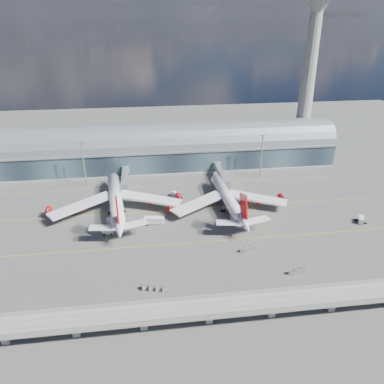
{
  "coord_description": "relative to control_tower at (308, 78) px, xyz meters",
  "views": [
    {
      "loc": [
        -16.91,
        -141.45,
        86.69
      ],
      "look_at": [
        3.44,
        10.0,
        14.0
      ],
      "focal_mm": 35.0,
      "sensor_mm": 36.0,
      "label": 1
    }
  ],
  "objects": [
    {
      "name": "ground",
      "position": [
        -85.0,
        -83.0,
        -51.64
      ],
      "size": [
        500.0,
        500.0,
        0.0
      ],
      "primitive_type": "plane",
      "color": "#474744",
      "rests_on": "ground"
    },
    {
      "name": "taxi_lines",
      "position": [
        -85.0,
        -60.89,
        -51.63
      ],
      "size": [
        200.0,
        80.12,
        0.01
      ],
      "color": "gold",
      "rests_on": "ground"
    },
    {
      "name": "terminal",
      "position": [
        -85.0,
        -5.01,
        -40.3
      ],
      "size": [
        200.0,
        30.0,
        28.0
      ],
      "color": "#1F2934",
      "rests_on": "ground"
    },
    {
      "name": "control_tower",
      "position": [
        0.0,
        0.0,
        0.0
      ],
      "size": [
        19.0,
        19.0,
        103.0
      ],
      "color": "gray",
      "rests_on": "ground"
    },
    {
      "name": "guideway",
      "position": [
        -85.0,
        -138.0,
        -46.34
      ],
      "size": [
        220.0,
        8.5,
        7.2
      ],
      "color": "gray",
      "rests_on": "ground"
    },
    {
      "name": "floodlight_mast_left",
      "position": [
        -135.0,
        -28.0,
        -38.0
      ],
      "size": [
        3.0,
        0.7,
        25.7
      ],
      "color": "gray",
      "rests_on": "ground"
    },
    {
      "name": "floodlight_mast_right",
      "position": [
        -35.0,
        -28.0,
        -38.0
      ],
      "size": [
        3.0,
        0.7,
        25.7
      ],
      "color": "gray",
      "rests_on": "ground"
    },
    {
      "name": "airliner_left",
      "position": [
        -116.86,
        -61.09,
        -45.64
      ],
      "size": [
        65.6,
        68.97,
        21.0
      ],
      "rotation": [
        0.0,
        0.0,
        0.1
      ],
      "color": "white",
      "rests_on": "ground"
    },
    {
      "name": "airliner_right",
      "position": [
        -62.83,
        -65.7,
        -46.46
      ],
      "size": [
        60.16,
        62.88,
        19.95
      ],
      "rotation": [
        0.0,
        0.0,
        0.05
      ],
      "color": "white",
      "rests_on": "ground"
    },
    {
      "name": "jet_bridge_left",
      "position": [
        -113.58,
        -29.88,
        -46.46
      ],
      "size": [
        4.4,
        28.0,
        7.25
      ],
      "color": "gray",
      "rests_on": "ground"
    },
    {
      "name": "jet_bridge_right",
      "position": [
        -59.41,
        -31.82,
        -46.46
      ],
      "size": [
        4.4,
        32.0,
        7.25
      ],
      "color": "gray",
      "rests_on": "ground"
    },
    {
      "name": "service_truck_0",
      "position": [
        -118.56,
        -74.56,
        -50.14
      ],
      "size": [
        4.98,
        7.31,
        2.89
      ],
      "rotation": [
        0.0,
        0.0,
        0.43
      ],
      "color": "silver",
      "rests_on": "ground"
    },
    {
      "name": "service_truck_1",
      "position": [
        -119.78,
        -81.21,
        -50.24
      ],
      "size": [
        4.84,
        2.51,
        2.77
      ],
      "rotation": [
        0.0,
        0.0,
        1.54
      ],
      "color": "silver",
      "rests_on": "ground"
    },
    {
      "name": "service_truck_2",
      "position": [
        -99.4,
        -74.85,
        -49.93
      ],
      "size": [
        9.4,
        4.55,
        3.28
      ],
      "rotation": [
        0.0,
        0.0,
        1.35
      ],
      "color": "silver",
      "rests_on": "ground"
    },
    {
      "name": "service_truck_3",
      "position": [
        -4.89,
        -86.5,
        -50.29
      ],
      "size": [
        4.48,
        5.79,
        2.64
      ],
      "rotation": [
        0.0,
        0.0,
        -0.51
      ],
      "color": "silver",
      "rests_on": "ground"
    },
    {
      "name": "service_truck_4",
      "position": [
        -60.26,
        -69.94,
        -50.05
      ],
      "size": [
        3.71,
        5.88,
        3.15
      ],
      "rotation": [
        0.0,
        0.0,
        0.24
      ],
      "color": "silver",
      "rests_on": "ground"
    },
    {
      "name": "service_truck_5",
      "position": [
        -86.84,
        -48.9,
        -50.3
      ],
      "size": [
        4.56,
        5.71,
        2.61
      ],
      "rotation": [
        0.0,
        0.0,
        0.54
      ],
      "color": "silver",
      "rests_on": "ground"
    },
    {
      "name": "cargo_train_0",
      "position": [
        -101.19,
        -120.77,
        -50.82
      ],
      "size": [
        9.41,
        3.77,
        1.56
      ],
      "rotation": [
        0.0,
        0.0,
        1.82
      ],
      "color": "gray",
      "rests_on": "ground"
    },
    {
      "name": "cargo_train_1",
      "position": [
        -62.49,
        -101.9,
        -50.79
      ],
      "size": [
        7.36,
        3.56,
        1.62
      ],
      "rotation": [
        0.0,
        0.0,
        1.27
      ],
      "color": "gray",
      "rests_on": "ground"
    },
    {
      "name": "cargo_train_2",
      "position": [
        -48.5,
        -118.28,
        -50.82
      ],
      "size": [
        7.13,
        3.05,
        1.56
      ],
      "rotation": [
        0.0,
        0.0,
        1.34
      ],
      "color": "gray",
      "rests_on": "ground"
    }
  ]
}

